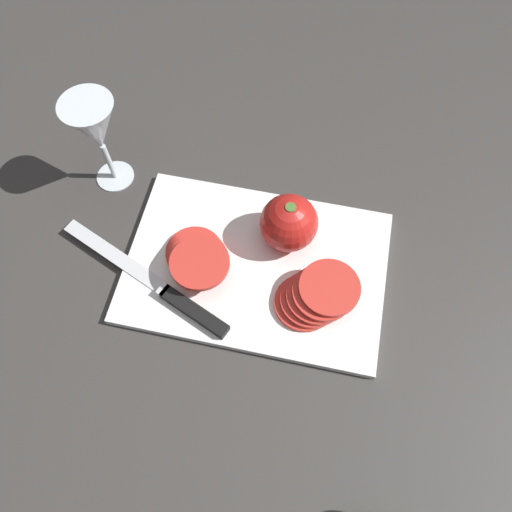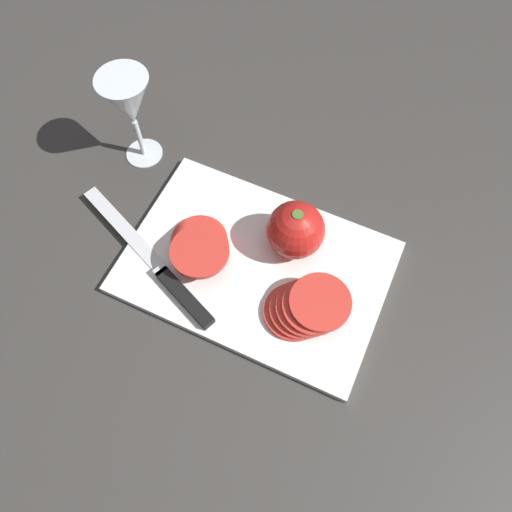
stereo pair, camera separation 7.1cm
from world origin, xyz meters
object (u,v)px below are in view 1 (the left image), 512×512
at_px(wine_glass, 95,129).
at_px(tomato_slice_stack_far, 316,296).
at_px(tomato_slice_stack_near, 197,257).
at_px(knife, 175,299).
at_px(whole_tomato, 289,223).

height_order(wine_glass, tomato_slice_stack_far, wine_glass).
distance_m(wine_glass, tomato_slice_stack_near, 0.24).
distance_m(knife, tomato_slice_stack_near, 0.07).
relative_size(wine_glass, tomato_slice_stack_near, 1.47).
bearing_deg(tomato_slice_stack_far, tomato_slice_stack_near, 172.32).
xyz_separation_m(tomato_slice_stack_near, tomato_slice_stack_far, (0.18, -0.02, 0.00)).
bearing_deg(whole_tomato, wine_glass, 168.48).
bearing_deg(tomato_slice_stack_far, wine_glass, 156.46).
relative_size(knife, tomato_slice_stack_far, 2.48).
height_order(whole_tomato, tomato_slice_stack_far, whole_tomato).
xyz_separation_m(knife, tomato_slice_stack_far, (0.20, 0.04, 0.01)).
relative_size(whole_tomato, knife, 0.30).
bearing_deg(tomato_slice_stack_far, knife, -168.46).
height_order(knife, tomato_slice_stack_far, tomato_slice_stack_far).
height_order(whole_tomato, knife, whole_tomato).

